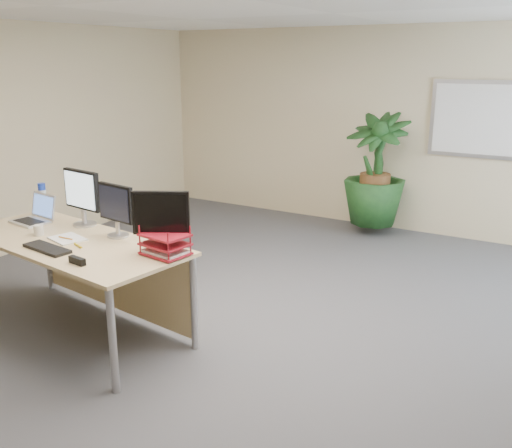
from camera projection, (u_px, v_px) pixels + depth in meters
The scene contains 17 objects.
floor at pixel (225, 342), 4.73m from camera, with size 8.00×8.00×0.00m, color #49494E.
back_wall at pixel (389, 130), 7.66m from camera, with size 7.00×0.04×2.70m, color beige.
whiteboard at pixel (484, 120), 6.99m from camera, with size 1.30×0.04×0.95m.
desk at pixel (84, 256), 4.85m from camera, with size 2.24×1.17×0.82m.
floor_plant at pixel (375, 179), 7.48m from camera, with size 0.84×0.84×1.50m, color #153A18.
monitor_left at pixel (82, 194), 5.05m from camera, with size 0.45×0.21×0.50m.
monitor_right at pixel (116, 207), 4.74m from camera, with size 0.40×0.18×0.45m.
monitor_dark at pixel (161, 218), 4.34m from camera, with size 0.40×0.24×0.48m.
laptop at pixel (36, 215), 5.24m from camera, with size 0.38×0.34×0.25m.
keyboard at pixel (47, 248), 4.47m from camera, with size 0.45×0.15×0.03m, color black.
coffee_mug at pixel (38, 230), 4.83m from camera, with size 0.12×0.08×0.09m.
spiral_notebook at pixel (67, 239), 4.73m from camera, with size 0.29×0.22×0.01m, color white.
orange_pen at pixel (66, 238), 4.71m from camera, with size 0.01×0.01×0.15m, color orange.
yellow_highlighter at pixel (78, 245), 4.55m from camera, with size 0.02×0.02×0.13m, color yellow.
water_bottle at pixel (43, 199), 5.48m from camera, with size 0.08×0.08×0.30m.
letter_tray at pixel (165, 246), 4.33m from camera, with size 0.37×0.30×0.16m.
stapler at pixel (77, 261), 4.15m from camera, with size 0.16×0.04×0.05m, color black.
Camera 1 is at (2.40, -3.54, 2.26)m, focal length 40.00 mm.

